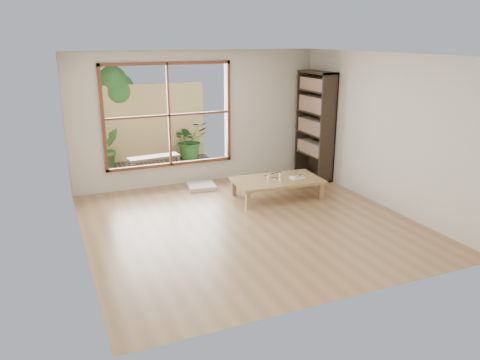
% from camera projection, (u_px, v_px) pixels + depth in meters
% --- Properties ---
extents(ground, '(5.00, 5.00, 0.00)m').
position_uv_depth(ground, '(248.00, 223.00, 7.47)').
color(ground, '#A87E54').
rests_on(ground, ground).
extents(low_table, '(1.64, 0.98, 0.35)m').
position_uv_depth(low_table, '(277.00, 181.00, 8.57)').
color(low_table, '#977749').
rests_on(low_table, ground).
extents(floor_cushion, '(0.58, 0.58, 0.07)m').
position_uv_depth(floor_cushion, '(201.00, 186.00, 9.17)').
color(floor_cushion, silver).
rests_on(floor_cushion, ground).
extents(bookshelf, '(0.35, 0.98, 2.18)m').
position_uv_depth(bookshelf, '(315.00, 126.00, 9.60)').
color(bookshelf, '#30241B').
rests_on(bookshelf, ground).
extents(glass_tall, '(0.07, 0.07, 0.13)m').
position_uv_depth(glass_tall, '(279.00, 176.00, 8.52)').
color(glass_tall, silver).
rests_on(glass_tall, low_table).
extents(glass_mid, '(0.07, 0.07, 0.09)m').
position_uv_depth(glass_mid, '(277.00, 175.00, 8.64)').
color(glass_mid, silver).
rests_on(glass_mid, low_table).
extents(glass_short, '(0.06, 0.06, 0.08)m').
position_uv_depth(glass_short, '(273.00, 175.00, 8.64)').
color(glass_short, silver).
rests_on(glass_short, low_table).
extents(glass_small, '(0.06, 0.06, 0.08)m').
position_uv_depth(glass_small, '(266.00, 177.00, 8.51)').
color(glass_small, silver).
rests_on(glass_small, low_table).
extents(food_tray, '(0.27, 0.20, 0.08)m').
position_uv_depth(food_tray, '(298.00, 177.00, 8.62)').
color(food_tray, white).
rests_on(food_tray, low_table).
extents(deck, '(2.80, 2.00, 0.05)m').
position_uv_depth(deck, '(158.00, 170.00, 10.37)').
color(deck, '#383029').
rests_on(deck, ground).
extents(garden_bench, '(1.14, 0.45, 0.35)m').
position_uv_depth(garden_bench, '(154.00, 159.00, 10.09)').
color(garden_bench, '#30241B').
rests_on(garden_bench, deck).
extents(bamboo_fence, '(2.80, 0.06, 1.80)m').
position_uv_depth(bamboo_fence, '(146.00, 123.00, 10.99)').
color(bamboo_fence, tan).
rests_on(bamboo_fence, ground).
extents(shrub_right, '(0.94, 0.86, 0.90)m').
position_uv_depth(shrub_right, '(190.00, 140.00, 11.20)').
color(shrub_right, '#2D5C22').
rests_on(shrub_right, deck).
extents(shrub_left, '(0.61, 0.55, 0.91)m').
position_uv_depth(shrub_left, '(109.00, 149.00, 10.29)').
color(shrub_left, '#2D5C22').
rests_on(shrub_left, deck).
extents(garden_tree, '(1.04, 0.85, 2.22)m').
position_uv_depth(garden_tree, '(112.00, 92.00, 10.78)').
color(garden_tree, '#4C3D2D').
rests_on(garden_tree, ground).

